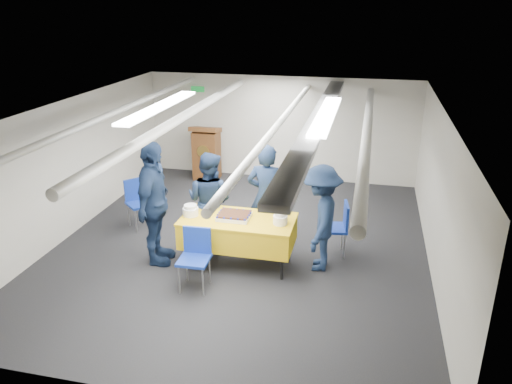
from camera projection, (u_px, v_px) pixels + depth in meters
ground at (242, 245)px, 8.34m from camera, size 7.00×7.00×0.00m
room_shell at (252, 134)px, 8.04m from camera, size 6.00×7.00×2.30m
serving_table at (238, 231)px, 7.55m from camera, size 1.71×0.86×0.77m
sheet_cake at (234, 216)px, 7.46m from camera, size 0.49×0.38×0.09m
plate_stack_left at (191, 211)px, 7.55m from camera, size 0.24×0.24×0.17m
plate_stack_right at (280, 219)px, 7.26m from camera, size 0.21×0.21×0.18m
podium at (207, 152)px, 11.23m from camera, size 0.62×0.53×1.25m
chair_near at (196, 252)px, 6.98m from camera, size 0.44×0.44×0.87m
chair_right at (339, 224)px, 7.87m from camera, size 0.48×0.48×0.87m
chair_left at (138, 198)px, 8.88m from camera, size 0.59×0.59×0.87m
sailor_a at (266, 198)px, 7.95m from camera, size 0.68×0.47×1.76m
sailor_b at (209, 201)px, 8.04m from camera, size 0.90×0.77×1.62m
sailor_c at (154, 204)px, 7.48m from camera, size 0.60×1.18×1.94m
sailor_d at (320, 218)px, 7.37m from camera, size 0.61×1.06×1.63m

